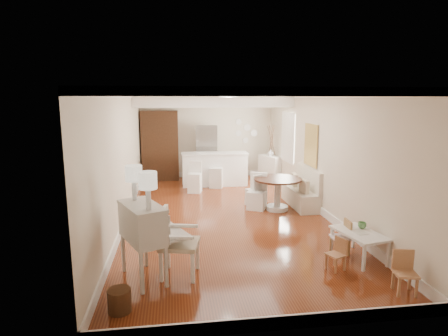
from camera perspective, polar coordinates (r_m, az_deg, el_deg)
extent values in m
plane|color=brown|center=(8.84, 0.17, -7.14)|extent=(9.00, 9.00, 0.00)
cube|color=white|center=(8.42, 0.19, 11.33)|extent=(4.50, 9.00, 0.04)
cube|color=beige|center=(12.96, -2.60, 4.82)|extent=(4.50, 0.04, 2.80)
cube|color=beige|center=(4.21, 8.79, -7.25)|extent=(4.50, 0.04, 2.80)
cube|color=beige|center=(8.51, -15.01, 1.50)|extent=(0.04, 9.00, 2.80)
cube|color=beige|center=(9.11, 14.35, 2.10)|extent=(0.04, 9.00, 2.80)
cube|color=white|center=(10.61, -1.49, 10.18)|extent=(4.50, 0.45, 0.36)
cube|color=tan|center=(9.53, 13.08, 3.43)|extent=(0.04, 0.84, 1.04)
cube|color=white|center=(11.32, 9.74, 4.63)|extent=(0.04, 1.10, 1.40)
cylinder|color=#381E11|center=(12.85, -7.98, 6.69)|extent=(0.30, 0.03, 0.30)
cylinder|color=white|center=(7.93, 0.70, 11.02)|extent=(0.36, 0.36, 0.08)
cube|color=beige|center=(5.77, -12.23, -11.00)|extent=(1.21, 1.22, 1.17)
cube|color=white|center=(5.83, -6.80, -11.22)|extent=(0.72, 0.72, 1.05)
cylinder|color=#4A2B17|center=(5.22, -15.64, -18.86)|extent=(0.33, 0.33, 0.30)
cube|color=white|center=(6.85, 19.82, -11.03)|extent=(0.74, 1.03, 0.47)
cube|color=#B27A51|center=(6.31, 16.67, -12.46)|extent=(0.33, 0.33, 0.52)
cube|color=#A37C4A|center=(6.93, 17.28, -9.97)|extent=(0.31, 0.31, 0.62)
cube|color=#B67C53|center=(5.94, 25.92, -14.17)|extent=(0.35, 0.35, 0.61)
cube|color=silver|center=(9.64, 11.57, -2.84)|extent=(0.52, 1.60, 0.98)
cylinder|color=#432215|center=(9.20, 8.14, -3.97)|extent=(1.42, 1.42, 0.79)
cube|color=white|center=(9.23, 5.04, -3.57)|extent=(0.57, 0.58, 0.88)
cube|color=silver|center=(9.49, 4.88, -3.31)|extent=(0.52, 0.53, 0.84)
cube|color=white|center=(11.71, -1.45, -0.15)|extent=(2.05, 0.65, 1.03)
cube|color=white|center=(10.83, -4.49, -1.41)|extent=(0.44, 0.44, 0.90)
cube|color=silver|center=(11.41, -1.21, -0.57)|extent=(0.48, 0.48, 0.98)
cube|color=#381E11|center=(12.62, -9.72, 3.39)|extent=(1.20, 0.60, 2.30)
imported|color=silver|center=(12.70, -1.08, 2.44)|extent=(0.75, 0.65, 1.80)
cube|color=silver|center=(12.39, 7.16, -0.07)|extent=(0.72, 0.97, 0.85)
imported|color=#60A25E|center=(6.95, 20.30, -8.20)|extent=(0.18, 0.18, 0.11)
imported|color=white|center=(12.33, 7.13, 2.35)|extent=(0.25, 0.25, 0.20)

